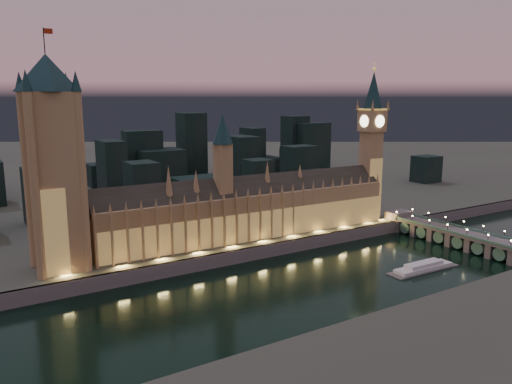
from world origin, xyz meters
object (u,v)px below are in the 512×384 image
palace_of_westminster (250,208)px  victoria_tower (53,154)px  river_boat (423,267)px  elizabeth_tower (372,132)px  westminster_bridge (456,237)px

palace_of_westminster → victoria_tower: (-114.94, 0.17, 41.20)m
river_boat → victoria_tower: bearing=153.9°
elizabeth_tower → river_boat: elizabeth_tower is taller
palace_of_westminster → victoria_tower: 122.10m
palace_of_westminster → elizabeth_tower: size_ratio=1.80×
palace_of_westminster → westminster_bridge: (117.42, -65.21, -20.38)m
palace_of_westminster → westminster_bridge: bearing=-29.0°
westminster_bridge → elizabeth_tower: bearing=102.4°
victoria_tower → elizabeth_tower: bearing=0.0°
victoria_tower → river_boat: 207.26m
victoria_tower → river_boat: size_ratio=2.57×
victoria_tower → elizabeth_tower: size_ratio=1.07×
westminster_bridge → river_boat: (-55.92, -21.02, -4.44)m
westminster_bridge → river_boat: 59.91m
westminster_bridge → river_boat: westminster_bridge is taller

